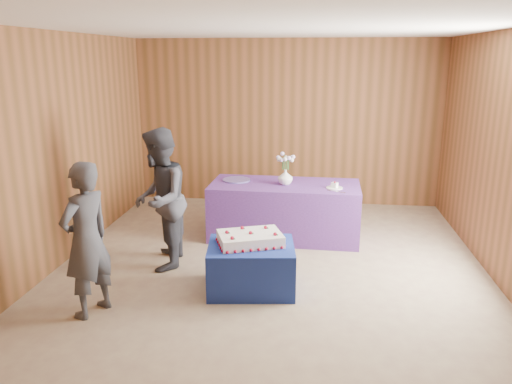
% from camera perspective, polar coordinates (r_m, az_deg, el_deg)
% --- Properties ---
extents(ground, '(6.00, 6.00, 0.00)m').
position_cam_1_polar(ground, '(5.79, 1.49, -9.38)').
color(ground, gray).
rests_on(ground, ground).
extents(room_shell, '(5.04, 6.04, 2.72)m').
position_cam_1_polar(room_shell, '(5.30, 1.63, 8.64)').
color(room_shell, brown).
rests_on(room_shell, ground).
extents(cake_table, '(0.98, 0.80, 0.50)m').
position_cam_1_polar(cake_table, '(5.35, -0.57, -8.59)').
color(cake_table, navy).
rests_on(cake_table, ground).
extents(serving_table, '(2.02, 0.95, 0.75)m').
position_cam_1_polar(serving_table, '(6.84, 3.28, -2.12)').
color(serving_table, '#653490').
rests_on(serving_table, ground).
extents(sheet_cake, '(0.79, 0.67, 0.16)m').
position_cam_1_polar(sheet_cake, '(5.27, -0.67, -5.34)').
color(sheet_cake, white).
rests_on(sheet_cake, cake_table).
extents(vase, '(0.25, 0.25, 0.21)m').
position_cam_1_polar(vase, '(6.68, 3.37, 1.72)').
color(vase, white).
rests_on(vase, serving_table).
extents(flower_spray, '(0.25, 0.25, 0.19)m').
position_cam_1_polar(flower_spray, '(6.63, 3.40, 3.94)').
color(flower_spray, '#276329').
rests_on(flower_spray, vase).
extents(platter, '(0.48, 0.48, 0.02)m').
position_cam_1_polar(platter, '(6.91, -2.24, 1.39)').
color(platter, '#5D4D9B').
rests_on(platter, serving_table).
extents(plate, '(0.25, 0.25, 0.01)m').
position_cam_1_polar(plate, '(6.58, 8.95, 0.48)').
color(plate, white).
rests_on(plate, serving_table).
extents(cake_slice, '(0.10, 0.09, 0.09)m').
position_cam_1_polar(cake_slice, '(6.57, 8.97, 0.82)').
color(cake_slice, white).
rests_on(cake_slice, plate).
extents(knife, '(0.24, 0.13, 0.00)m').
position_cam_1_polar(knife, '(6.42, 9.17, 0.06)').
color(knife, silver).
rests_on(knife, serving_table).
extents(guest_left, '(0.54, 0.65, 1.50)m').
position_cam_1_polar(guest_left, '(4.95, -18.83, -5.23)').
color(guest_left, '#383A42').
rests_on(guest_left, ground).
extents(guest_right, '(0.73, 0.88, 1.64)m').
position_cam_1_polar(guest_right, '(5.84, -10.96, -0.84)').
color(guest_right, '#363741').
rests_on(guest_right, ground).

